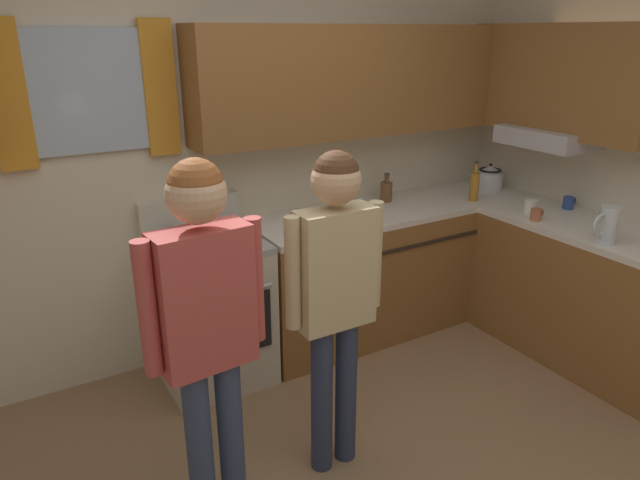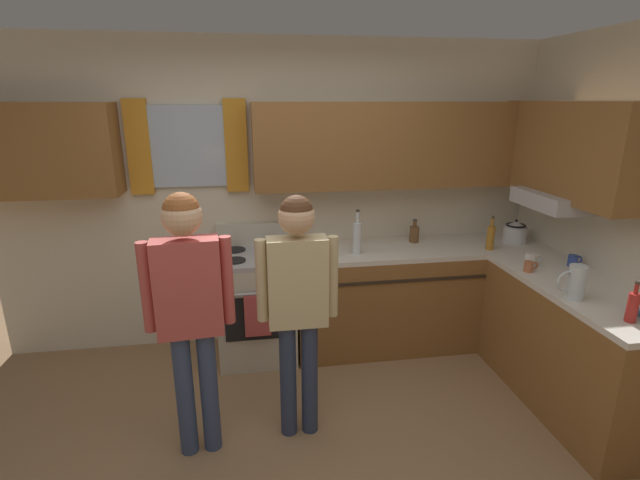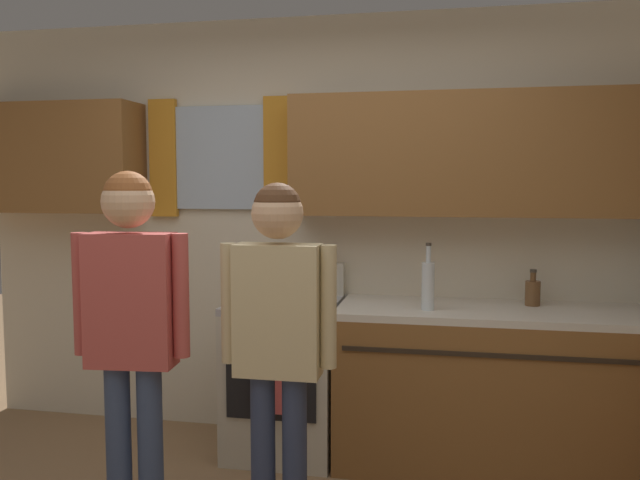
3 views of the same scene
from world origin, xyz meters
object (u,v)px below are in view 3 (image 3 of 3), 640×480
(adult_left, at_px, (131,314))
(bottle_tall_clear, at_px, (428,284))
(bottle_squat_brown, at_px, (533,292))
(adult_in_plaid, at_px, (278,324))
(stove_oven, at_px, (285,373))

(adult_left, bearing_deg, bottle_tall_clear, 39.47)
(bottle_squat_brown, height_order, adult_in_plaid, adult_in_plaid)
(bottle_tall_clear, xyz_separation_m, adult_left, (-1.22, -1.01, -0.01))
(bottle_squat_brown, xyz_separation_m, adult_in_plaid, (-1.17, -1.18, 0.02))
(bottle_tall_clear, bearing_deg, stove_oven, 172.58)
(bottle_squat_brown, bearing_deg, bottle_tall_clear, -157.51)
(stove_oven, relative_size, adult_in_plaid, 0.69)
(stove_oven, relative_size, bottle_squat_brown, 5.37)
(stove_oven, xyz_separation_m, adult_in_plaid, (0.24, -1.05, 0.53))
(bottle_tall_clear, xyz_separation_m, adult_in_plaid, (-0.59, -0.94, -0.04))
(adult_in_plaid, bearing_deg, stove_oven, 102.74)
(adult_in_plaid, bearing_deg, bottle_tall_clear, 57.75)
(stove_oven, distance_m, adult_in_plaid, 1.20)
(bottle_squat_brown, distance_m, adult_in_plaid, 1.66)
(bottle_tall_clear, relative_size, adult_in_plaid, 0.23)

